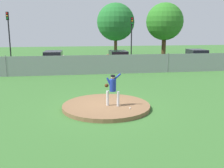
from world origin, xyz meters
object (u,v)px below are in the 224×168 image
at_px(traffic_light_far, 132,32).
at_px(parked_car_champagne, 53,60).
at_px(baseball, 130,108).
at_px(traffic_light_near, 9,29).
at_px(pitcher_youth, 113,87).
at_px(parked_car_red, 118,59).
at_px(parked_car_slate, 196,58).

bearing_deg(traffic_light_far, parked_car_champagne, -154.51).
relative_size(baseball, traffic_light_near, 0.01).
distance_m(pitcher_youth, parked_car_red, 14.99).
distance_m(parked_car_slate, parked_car_red, 8.60).
bearing_deg(traffic_light_far, parked_car_slate, -36.42).
distance_m(pitcher_youth, traffic_light_near, 21.45).
height_order(parked_car_slate, parked_car_champagne, parked_car_slate).
bearing_deg(pitcher_youth, parked_car_slate, 51.32).
height_order(traffic_light_near, traffic_light_far, traffic_light_near).
xyz_separation_m(parked_car_red, parked_car_champagne, (-6.64, -0.01, 0.03)).
relative_size(baseball, traffic_light_far, 0.01).
distance_m(parked_car_champagne, traffic_light_near, 7.56).
xyz_separation_m(parked_car_champagne, traffic_light_near, (-5.09, 4.70, 3.04)).
height_order(pitcher_youth, traffic_light_near, traffic_light_near).
xyz_separation_m(parked_car_slate, parked_car_red, (-8.60, 0.27, -0.01)).
distance_m(parked_car_red, parked_car_champagne, 6.64).
distance_m(baseball, traffic_light_far, 20.43).
height_order(parked_car_red, traffic_light_far, traffic_light_far).
height_order(parked_car_champagne, traffic_light_near, traffic_light_near).
relative_size(traffic_light_near, traffic_light_far, 1.10).
relative_size(parked_car_champagne, traffic_light_far, 0.92).
xyz_separation_m(pitcher_youth, traffic_light_far, (5.35, 18.99, 2.40)).
height_order(parked_car_red, parked_car_champagne, parked_car_champagne).
bearing_deg(traffic_light_far, traffic_light_near, 178.41).
bearing_deg(traffic_light_near, parked_car_slate, -13.72).
bearing_deg(parked_car_red, parked_car_champagne, -179.89).
relative_size(parked_car_red, traffic_light_near, 0.76).
bearing_deg(parked_car_champagne, parked_car_slate, -0.97).
relative_size(parked_car_slate, parked_car_champagne, 0.87).
height_order(baseball, traffic_light_far, traffic_light_far).
bearing_deg(pitcher_youth, traffic_light_far, 74.26).
relative_size(baseball, parked_car_red, 0.02).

